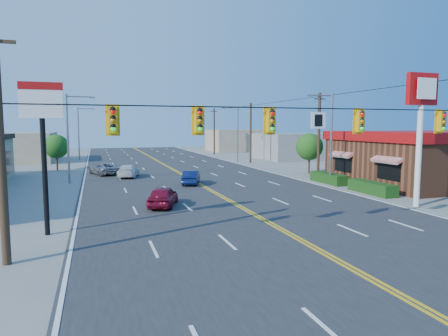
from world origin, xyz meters
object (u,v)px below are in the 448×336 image
object	(u,v)px
pizza_hut_sign	(43,126)
car_magenta	(163,197)
kfc	(429,157)
car_silver	(104,169)
car_white	(128,171)
car_blue	(191,178)
signal_span	(292,133)
kfc_pylon	(421,112)

from	to	relation	value
pizza_hut_sign	car_magenta	world-z (taller)	pizza_hut_sign
kfc	car_silver	xyz separation A→B (m)	(-27.78, 15.50, -1.74)
pizza_hut_sign	car_white	xyz separation A→B (m)	(5.42, 20.59, -4.55)
car_magenta	car_silver	xyz separation A→B (m)	(-3.22, 18.68, -0.02)
car_blue	signal_span	bearing A→B (deg)	111.25
signal_span	pizza_hut_sign	distance (m)	11.60
car_blue	kfc_pylon	bearing A→B (deg)	149.77
car_blue	kfc	bearing A→B (deg)	-176.22
car_magenta	signal_span	bearing A→B (deg)	136.84
car_magenta	car_white	size ratio (longest dim) A/B	0.89
kfc	pizza_hut_sign	xyz separation A→B (m)	(-30.90, -8.00, 2.80)
kfc	car_silver	world-z (taller)	kfc
pizza_hut_sign	car_blue	bearing A→B (deg)	53.16
kfc_pylon	car_silver	distance (m)	30.63
pizza_hut_sign	kfc_pylon	bearing A→B (deg)	0.00
pizza_hut_sign	car_white	distance (m)	21.77
car_white	car_silver	distance (m)	3.71
car_white	car_silver	world-z (taller)	car_silver
car_blue	car_magenta	bearing A→B (deg)	85.46
pizza_hut_sign	car_white	size ratio (longest dim) A/B	1.58
kfc	car_blue	distance (m)	21.46
kfc	car_blue	xyz separation A→B (m)	(-20.60, 5.75, -1.77)
kfc_pylon	car_silver	xyz separation A→B (m)	(-18.88, 23.50, -5.40)
car_blue	car_silver	distance (m)	12.11
car_silver	car_white	bearing A→B (deg)	110.22
car_magenta	car_blue	size ratio (longest dim) A/B	1.05
kfc	car_white	world-z (taller)	kfc
kfc	pizza_hut_sign	bearing A→B (deg)	-165.48
kfc_pylon	car_magenta	bearing A→B (deg)	162.90
signal_span	pizza_hut_sign	world-z (taller)	signal_span
kfc	kfc_pylon	world-z (taller)	kfc_pylon
kfc_pylon	car_white	size ratio (longest dim) A/B	1.96
kfc_pylon	kfc	bearing A→B (deg)	41.95
signal_span	kfc	world-z (taller)	signal_span
car_white	pizza_hut_sign	bearing A→B (deg)	88.40
car_magenta	car_silver	world-z (taller)	car_magenta
kfc_pylon	pizza_hut_sign	distance (m)	22.02
car_white	car_magenta	bearing A→B (deg)	106.48
car_magenta	car_white	xyz separation A→B (m)	(-0.91, 15.77, -0.03)
kfc	car_white	distance (m)	28.47
signal_span	pizza_hut_sign	size ratio (longest dim) A/B	3.55
kfc_pylon	car_white	distance (m)	26.98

